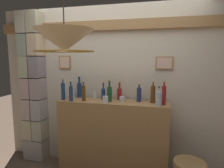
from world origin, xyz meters
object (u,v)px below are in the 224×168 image
at_px(liquor_bottle_brandy, 79,89).
at_px(glass_tumbler_highball, 95,95).
at_px(liquor_bottle_sherry, 139,94).
at_px(liquor_bottle_bourbon, 109,93).
at_px(liquor_bottle_whiskey, 63,91).
at_px(liquor_bottle_mezcal, 72,93).
at_px(liquor_bottle_rye, 84,93).
at_px(liquor_bottle_amaro, 119,93).
at_px(pendant_lamp, 64,41).
at_px(liquor_bottle_gin, 153,94).
at_px(liquor_bottle_vermouth, 103,93).
at_px(glass_tumbler_rocks, 122,99).
at_px(liquor_bottle_tequila, 71,93).
at_px(liquor_bottle_rum, 164,95).
at_px(liquor_bottle_scotch, 159,98).
at_px(glass_tumbler_shot, 105,99).

distance_m(liquor_bottle_brandy, glass_tumbler_highball, 0.27).
relative_size(liquor_bottle_sherry, liquor_bottle_bourbon, 0.85).
height_order(liquor_bottle_whiskey, liquor_bottle_mezcal, liquor_bottle_whiskey).
relative_size(liquor_bottle_rye, liquor_bottle_amaro, 1.04).
bearing_deg(pendant_lamp, liquor_bottle_bourbon, 76.34).
distance_m(liquor_bottle_mezcal, liquor_bottle_gin, 1.20).
xyz_separation_m(liquor_bottle_vermouth, liquor_bottle_bourbon, (0.12, -0.11, 0.02)).
bearing_deg(liquor_bottle_sherry, glass_tumbler_rocks, -162.61).
distance_m(liquor_bottle_gin, liquor_bottle_tequila, 1.13).
bearing_deg(pendant_lamp, liquor_bottle_amaro, 72.42).
bearing_deg(liquor_bottle_bourbon, glass_tumbler_highball, 152.30).
bearing_deg(glass_tumbler_highball, liquor_bottle_rum, -7.74).
bearing_deg(liquor_bottle_mezcal, liquor_bottle_bourbon, -10.05).
relative_size(liquor_bottle_scotch, liquor_bottle_gin, 0.86).
height_order(liquor_bottle_mezcal, glass_tumbler_highball, liquor_bottle_mezcal).
xyz_separation_m(liquor_bottle_scotch, glass_tumbler_rocks, (-0.49, 0.10, -0.06)).
height_order(liquor_bottle_whiskey, glass_tumbler_highball, liquor_bottle_whiskey).
xyz_separation_m(liquor_bottle_bourbon, liquor_bottle_tequila, (-0.53, -0.11, -0.00)).
relative_size(liquor_bottle_amaro, liquor_bottle_rum, 0.86).
bearing_deg(liquor_bottle_whiskey, liquor_bottle_bourbon, 4.73).
bearing_deg(liquor_bottle_rum, pendant_lamp, -137.36).
relative_size(liquor_bottle_brandy, glass_tumbler_shot, 3.42).
bearing_deg(glass_tumbler_shot, liquor_bottle_amaro, 60.41).
xyz_separation_m(liquor_bottle_gin, glass_tumbler_shot, (-0.62, -0.16, -0.07)).
bearing_deg(liquor_bottle_rum, liquor_bottle_tequila, -174.74).
distance_m(liquor_bottle_whiskey, liquor_bottle_vermouth, 0.58).
distance_m(liquor_bottle_scotch, liquor_bottle_bourbon, 0.67).
bearing_deg(liquor_bottle_rum, liquor_bottle_rye, -176.57).
relative_size(liquor_bottle_whiskey, liquor_bottle_amaro, 1.19).
distance_m(liquor_bottle_rye, liquor_bottle_gin, 0.96).
xyz_separation_m(glass_tumbler_shot, pendant_lamp, (-0.18, -0.76, 0.72)).
xyz_separation_m(liquor_bottle_mezcal, glass_tumbler_highball, (0.35, 0.03, -0.03)).
height_order(liquor_bottle_gin, glass_tumbler_rocks, liquor_bottle_gin).
bearing_deg(liquor_bottle_mezcal, pendant_lamp, -67.57).
bearing_deg(glass_tumbler_shot, liquor_bottle_vermouth, 113.82).
distance_m(liquor_bottle_tequila, glass_tumbler_shot, 0.50).
relative_size(liquor_bottle_amaro, pendant_lamp, 0.46).
bearing_deg(liquor_bottle_scotch, liquor_bottle_rye, 178.93).
height_order(liquor_bottle_rye, glass_tumbler_highball, liquor_bottle_rye).
relative_size(liquor_bottle_mezcal, pendant_lamp, 0.35).
height_order(liquor_bottle_amaro, liquor_bottle_gin, liquor_bottle_gin).
relative_size(liquor_bottle_amaro, liquor_bottle_tequila, 0.95).
bearing_deg(liquor_bottle_brandy, liquor_bottle_vermouth, -7.09).
bearing_deg(pendant_lamp, liquor_bottle_sherry, 57.48).
distance_m(liquor_bottle_amaro, liquor_bottle_brandy, 0.63).
height_order(liquor_bottle_rye, liquor_bottle_sherry, liquor_bottle_rye).
xyz_separation_m(liquor_bottle_amaro, glass_tumbler_rocks, (0.07, -0.12, -0.06)).
relative_size(liquor_bottle_rum, glass_tumbler_rocks, 4.21).
bearing_deg(glass_tumbler_shot, liquor_bottle_rum, 7.74).
bearing_deg(liquor_bottle_vermouth, liquor_bottle_rum, -7.01).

